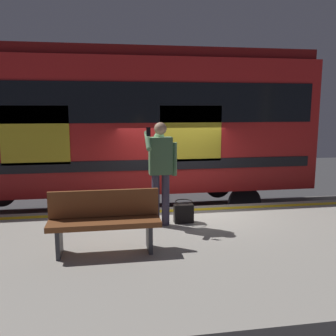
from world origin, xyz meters
TOP-DOWN VIEW (x-y plane):
  - ground_plane at (0.00, 0.00)m, footprint 24.61×24.61m
  - platform at (0.00, 2.24)m, footprint 12.75×4.48m
  - safety_line at (0.00, 0.30)m, footprint 12.50×0.16m
  - track_rail_near at (0.00, -1.49)m, footprint 16.58×0.08m
  - track_rail_far at (0.00, -2.92)m, footprint 16.58×0.08m
  - train_carriage at (1.29, -2.20)m, footprint 9.84×2.89m
  - passenger at (0.56, 1.17)m, footprint 0.57×0.55m
  - handbag at (0.12, 1.09)m, footprint 0.35×0.32m
  - bench at (1.55, 2.25)m, footprint 1.63×0.44m

SIDE VIEW (x-z plane):
  - ground_plane at x=0.00m, z-range 0.00..0.00m
  - track_rail_near at x=0.00m, z-range 0.00..0.16m
  - track_rail_far at x=0.00m, z-range 0.00..0.16m
  - platform at x=0.00m, z-range 0.00..0.85m
  - safety_line at x=0.00m, z-range 0.85..0.86m
  - handbag at x=0.12m, z-range 0.84..1.25m
  - bench at x=1.55m, z-range 0.89..1.79m
  - passenger at x=0.56m, z-range 1.02..2.88m
  - train_carriage at x=1.29m, z-range 0.54..4.70m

